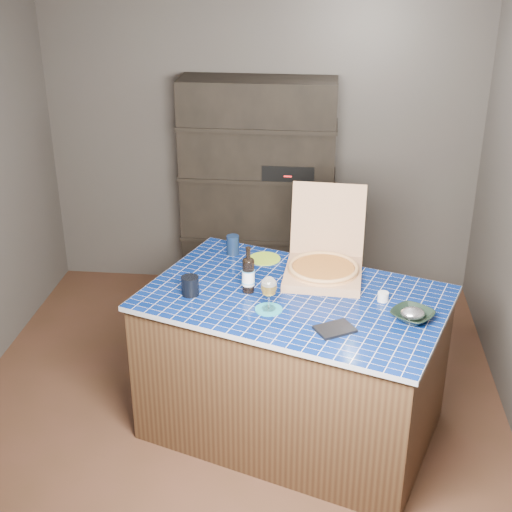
# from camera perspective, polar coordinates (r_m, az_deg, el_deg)

# --- Properties ---
(room) EXTENTS (3.50, 3.50, 3.50)m
(room) POSITION_cam_1_polar(r_m,az_deg,el_deg) (4.19, -1.96, 2.57)
(room) COLOR #553224
(room) RESTS_ON ground
(shelving_unit) EXTENTS (1.20, 0.41, 1.80)m
(shelving_unit) POSITION_cam_1_polar(r_m,az_deg,el_deg) (5.73, 0.19, 5.18)
(shelving_unit) COLOR black
(shelving_unit) RESTS_ON floor
(kitchen_island) EXTENTS (1.94, 1.56, 0.92)m
(kitchen_island) POSITION_cam_1_polar(r_m,az_deg,el_deg) (4.31, 2.99, -8.61)
(kitchen_island) COLOR #4F351F
(kitchen_island) RESTS_ON floor
(pizza_box) EXTENTS (0.48, 0.58, 0.49)m
(pizza_box) POSITION_cam_1_polar(r_m,az_deg,el_deg) (4.28, 5.44, -0.77)
(pizza_box) COLOR tan
(pizza_box) RESTS_ON kitchen_island
(mead_bottle) EXTENTS (0.08, 0.08, 0.28)m
(mead_bottle) POSITION_cam_1_polar(r_m,az_deg,el_deg) (4.07, -0.62, -1.48)
(mead_bottle) COLOR black
(mead_bottle) RESTS_ON kitchen_island
(teal_trivet) EXTENTS (0.15, 0.15, 0.01)m
(teal_trivet) POSITION_cam_1_polar(r_m,az_deg,el_deg) (3.93, 1.02, -4.29)
(teal_trivet) COLOR teal
(teal_trivet) RESTS_ON kitchen_island
(wine_glass) EXTENTS (0.09, 0.09, 0.20)m
(wine_glass) POSITION_cam_1_polar(r_m,az_deg,el_deg) (3.86, 1.04, -2.52)
(wine_glass) COLOR white
(wine_glass) RESTS_ON teal_trivet
(tumbler) EXTENTS (0.10, 0.10, 0.11)m
(tumbler) POSITION_cam_1_polar(r_m,az_deg,el_deg) (4.08, -5.29, -2.39)
(tumbler) COLOR black
(tumbler) RESTS_ON kitchen_island
(dvd_case) EXTENTS (0.24, 0.22, 0.02)m
(dvd_case) POSITION_cam_1_polar(r_m,az_deg,el_deg) (3.76, 6.33, -5.84)
(dvd_case) COLOR black
(dvd_case) RESTS_ON kitchen_island
(bowl) EXTENTS (0.30, 0.30, 0.05)m
(bowl) POSITION_cam_1_polar(r_m,az_deg,el_deg) (3.91, 12.40, -4.68)
(bowl) COLOR black
(bowl) RESTS_ON kitchen_island
(foil_contents) EXTENTS (0.13, 0.11, 0.06)m
(foil_contents) POSITION_cam_1_polar(r_m,az_deg,el_deg) (3.90, 12.42, -4.50)
(foil_contents) COLOR silver
(foil_contents) RESTS_ON bowl
(white_jar) EXTENTS (0.06, 0.06, 0.05)m
(white_jar) POSITION_cam_1_polar(r_m,az_deg,el_deg) (4.07, 10.13, -3.22)
(white_jar) COLOR silver
(white_jar) RESTS_ON kitchen_island
(navy_cup) EXTENTS (0.08, 0.08, 0.13)m
(navy_cup) POSITION_cam_1_polar(r_m,az_deg,el_deg) (4.56, -1.87, 0.89)
(navy_cup) COLOR #0E1B33
(navy_cup) RESTS_ON kitchen_island
(green_trivet) EXTENTS (0.20, 0.20, 0.01)m
(green_trivet) POSITION_cam_1_polar(r_m,az_deg,el_deg) (4.51, 0.70, -0.21)
(green_trivet) COLOR #94BD28
(green_trivet) RESTS_ON kitchen_island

